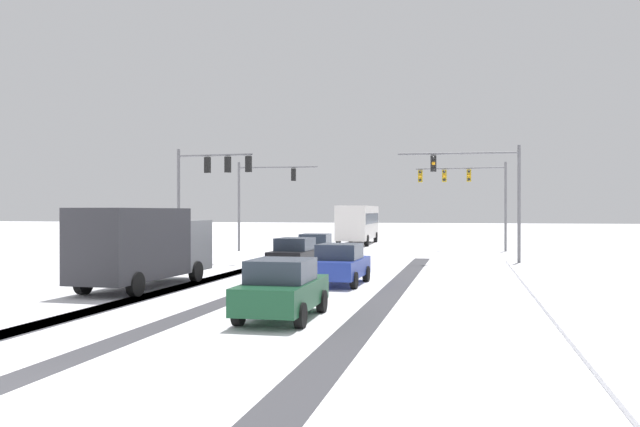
{
  "coord_description": "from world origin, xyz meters",
  "views": [
    {
      "loc": [
        6.71,
        -8.56,
        2.9
      ],
      "look_at": [
        0.0,
        20.52,
        2.8
      ],
      "focal_mm": 35.56,
      "sensor_mm": 36.0,
      "label": 1
    }
  ],
  "objects_px": {
    "traffic_signal_near_right": "(484,183)",
    "car_silver_lead": "(316,248)",
    "car_dark_green_fourth": "(282,289)",
    "traffic_signal_far_right": "(469,186)",
    "car_black_second": "(296,254)",
    "bus_oncoming": "(358,222)",
    "box_truck_delivery": "(144,245)",
    "traffic_signal_near_left": "(208,179)",
    "car_blue_third": "(340,264)",
    "traffic_signal_far_left": "(260,191)"
  },
  "relations": [
    {
      "from": "traffic_signal_near_right",
      "to": "car_silver_lead",
      "type": "distance_m",
      "value": 10.04
    },
    {
      "from": "car_dark_green_fourth",
      "to": "traffic_signal_far_right",
      "type": "bearing_deg",
      "value": 81.0
    },
    {
      "from": "traffic_signal_far_right",
      "to": "car_black_second",
      "type": "height_order",
      "value": "traffic_signal_far_right"
    },
    {
      "from": "car_silver_lead",
      "to": "bus_oncoming",
      "type": "bearing_deg",
      "value": 92.69
    },
    {
      "from": "traffic_signal_near_right",
      "to": "car_black_second",
      "type": "xyz_separation_m",
      "value": [
        -9.02,
        -6.13,
        -3.65
      ]
    },
    {
      "from": "traffic_signal_near_right",
      "to": "car_black_second",
      "type": "distance_m",
      "value": 11.5
    },
    {
      "from": "box_truck_delivery",
      "to": "car_dark_green_fourth",
      "type": "bearing_deg",
      "value": -38.02
    },
    {
      "from": "traffic_signal_far_right",
      "to": "car_black_second",
      "type": "relative_size",
      "value": 1.58
    },
    {
      "from": "car_dark_green_fourth",
      "to": "box_truck_delivery",
      "type": "bearing_deg",
      "value": 141.98
    },
    {
      "from": "bus_oncoming",
      "to": "box_truck_delivery",
      "type": "height_order",
      "value": "bus_oncoming"
    },
    {
      "from": "traffic_signal_near_left",
      "to": "car_silver_lead",
      "type": "bearing_deg",
      "value": 12.77
    },
    {
      "from": "traffic_signal_near_left",
      "to": "car_dark_green_fourth",
      "type": "distance_m",
      "value": 20.26
    },
    {
      "from": "car_dark_green_fourth",
      "to": "box_truck_delivery",
      "type": "distance_m",
      "value": 9.05
    },
    {
      "from": "traffic_signal_near_right",
      "to": "car_blue_third",
      "type": "bearing_deg",
      "value": -117.49
    },
    {
      "from": "traffic_signal_near_left",
      "to": "traffic_signal_far_left",
      "type": "xyz_separation_m",
      "value": [
        -0.21,
        10.18,
        -0.32
      ]
    },
    {
      "from": "car_dark_green_fourth",
      "to": "bus_oncoming",
      "type": "relative_size",
      "value": 0.37
    },
    {
      "from": "traffic_signal_far_left",
      "to": "bus_oncoming",
      "type": "relative_size",
      "value": 0.59
    },
    {
      "from": "traffic_signal_far_right",
      "to": "bus_oncoming",
      "type": "relative_size",
      "value": 0.59
    },
    {
      "from": "traffic_signal_far_left",
      "to": "car_silver_lead",
      "type": "distance_m",
      "value": 11.39
    },
    {
      "from": "car_black_second",
      "to": "traffic_signal_far_right",
      "type": "bearing_deg",
      "value": 65.87
    },
    {
      "from": "car_silver_lead",
      "to": "car_black_second",
      "type": "bearing_deg",
      "value": -86.76
    },
    {
      "from": "traffic_signal_near_left",
      "to": "box_truck_delivery",
      "type": "distance_m",
      "value": 12.51
    },
    {
      "from": "car_dark_green_fourth",
      "to": "bus_oncoming",
      "type": "xyz_separation_m",
      "value": [
        -4.5,
        39.23,
        1.18
      ]
    },
    {
      "from": "traffic_signal_near_right",
      "to": "car_dark_green_fourth",
      "type": "height_order",
      "value": "traffic_signal_near_right"
    },
    {
      "from": "traffic_signal_far_left",
      "to": "car_black_second",
      "type": "distance_m",
      "value": 16.2
    },
    {
      "from": "box_truck_delivery",
      "to": "car_blue_third",
      "type": "bearing_deg",
      "value": 20.4
    },
    {
      "from": "car_black_second",
      "to": "box_truck_delivery",
      "type": "distance_m",
      "value": 8.64
    },
    {
      "from": "traffic_signal_near_left",
      "to": "bus_oncoming",
      "type": "bearing_deg",
      "value": 76.89
    },
    {
      "from": "traffic_signal_near_left",
      "to": "car_black_second",
      "type": "bearing_deg",
      "value": -33.35
    },
    {
      "from": "car_silver_lead",
      "to": "box_truck_delivery",
      "type": "bearing_deg",
      "value": -105.06
    },
    {
      "from": "car_dark_green_fourth",
      "to": "car_silver_lead",
      "type": "bearing_deg",
      "value": 100.68
    },
    {
      "from": "traffic_signal_near_right",
      "to": "bus_oncoming",
      "type": "xyz_separation_m",
      "value": [
        -10.29,
        19.86,
        -2.47
      ]
    },
    {
      "from": "car_blue_third",
      "to": "traffic_signal_near_left",
      "type": "bearing_deg",
      "value": 135.99
    },
    {
      "from": "car_black_second",
      "to": "traffic_signal_near_right",
      "type": "bearing_deg",
      "value": 34.21
    },
    {
      "from": "car_blue_third",
      "to": "car_silver_lead",
      "type": "bearing_deg",
      "value": 108.34
    },
    {
      "from": "car_blue_third",
      "to": "box_truck_delivery",
      "type": "height_order",
      "value": "box_truck_delivery"
    },
    {
      "from": "traffic_signal_near_right",
      "to": "box_truck_delivery",
      "type": "relative_size",
      "value": 0.89
    },
    {
      "from": "car_silver_lead",
      "to": "traffic_signal_far_right",
      "type": "bearing_deg",
      "value": 56.34
    },
    {
      "from": "traffic_signal_near_left",
      "to": "traffic_signal_far_right",
      "type": "distance_m",
      "value": 20.37
    },
    {
      "from": "traffic_signal_far_right",
      "to": "car_blue_third",
      "type": "height_order",
      "value": "traffic_signal_far_right"
    },
    {
      "from": "traffic_signal_near_right",
      "to": "traffic_signal_far_right",
      "type": "bearing_deg",
      "value": 93.64
    },
    {
      "from": "traffic_signal_far_left",
      "to": "car_dark_green_fourth",
      "type": "distance_m",
      "value": 29.5
    },
    {
      "from": "traffic_signal_far_right",
      "to": "box_truck_delivery",
      "type": "bearing_deg",
      "value": -114.92
    },
    {
      "from": "traffic_signal_near_right",
      "to": "car_black_second",
      "type": "relative_size",
      "value": 1.59
    },
    {
      "from": "traffic_signal_near_left",
      "to": "traffic_signal_far_right",
      "type": "height_order",
      "value": "same"
    },
    {
      "from": "car_black_second",
      "to": "box_truck_delivery",
      "type": "relative_size",
      "value": 0.56
    },
    {
      "from": "bus_oncoming",
      "to": "box_truck_delivery",
      "type": "relative_size",
      "value": 1.49
    },
    {
      "from": "traffic_signal_near_left",
      "to": "traffic_signal_far_right",
      "type": "xyz_separation_m",
      "value": [
        14.59,
        14.21,
        0.06
      ]
    },
    {
      "from": "box_truck_delivery",
      "to": "traffic_signal_near_right",
      "type": "bearing_deg",
      "value": 46.97
    },
    {
      "from": "traffic_signal_near_left",
      "to": "traffic_signal_far_left",
      "type": "bearing_deg",
      "value": 91.2
    }
  ]
}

